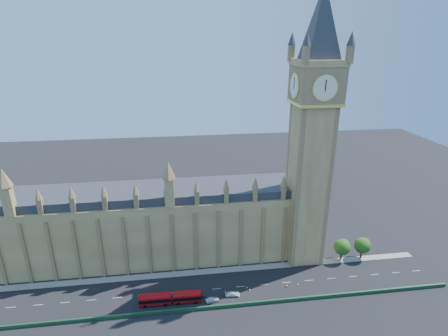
{
  "coord_description": "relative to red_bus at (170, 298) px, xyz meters",
  "views": [
    {
      "loc": [
        -6.32,
        -94.32,
        77.4
      ],
      "look_at": [
        7.83,
        10.0,
        38.87
      ],
      "focal_mm": 28.0,
      "sensor_mm": 36.0,
      "label": 1
    }
  ],
  "objects": [
    {
      "name": "ground",
      "position": [
        11.1,
        4.6,
        -1.71
      ],
      "size": [
        400.0,
        400.0,
        0.0
      ],
      "primitive_type": "plane",
      "color": "black",
      "rests_on": "ground"
    },
    {
      "name": "cone_d",
      "position": [
        25.77,
        2.18,
        -1.39
      ],
      "size": [
        0.54,
        0.54,
        0.65
      ],
      "rotation": [
        0.0,
        0.0,
        -0.41
      ],
      "color": "black",
      "rests_on": "ground"
    },
    {
      "name": "kerb_north",
      "position": [
        11.1,
        14.1,
        -1.63
      ],
      "size": [
        160.0,
        3.0,
        0.16
      ],
      "primitive_type": "cube",
      "color": "gray",
      "rests_on": "ground"
    },
    {
      "name": "car_silver",
      "position": [
        13.1,
        -1.28,
        -1.02
      ],
      "size": [
        4.32,
        1.96,
        1.37
      ],
      "primitive_type": "imported",
      "rotation": [
        0.0,
        0.0,
        1.7
      ],
      "color": "#A7ABAF",
      "rests_on": "ground"
    },
    {
      "name": "cone_b",
      "position": [
        25.1,
        3.46,
        -1.36
      ],
      "size": [
        0.54,
        0.54,
        0.71
      ],
      "rotation": [
        0.0,
        0.0,
        0.25
      ],
      "color": "black",
      "rests_on": "ground"
    },
    {
      "name": "palace_westminster",
      "position": [
        -13.9,
        26.6,
        12.16
      ],
      "size": [
        120.0,
        20.0,
        28.0
      ],
      "color": "olive",
      "rests_on": "ground"
    },
    {
      "name": "bridge_parapet",
      "position": [
        11.1,
        -4.4,
        -1.11
      ],
      "size": [
        160.0,
        0.6,
        1.2
      ],
      "primitive_type": "cube",
      "color": "#1E4C2D",
      "rests_on": "ground"
    },
    {
      "name": "tree_east_near",
      "position": [
        63.32,
        14.69,
        3.94
      ],
      "size": [
        6.0,
        6.0,
        8.5
      ],
      "color": "#382619",
      "rests_on": "ground"
    },
    {
      "name": "elizabeth_tower",
      "position": [
        49.1,
        18.59,
        52.85
      ],
      "size": [
        20.59,
        20.59,
        105.0
      ],
      "color": "olive",
      "rests_on": "ground"
    },
    {
      "name": "red_bus",
      "position": [
        0.0,
        0.0,
        0.0
      ],
      "size": [
        19.11,
        3.38,
        3.24
      ],
      "rotation": [
        0.0,
        0.0,
        -0.02
      ],
      "color": "#AF0B0F",
      "rests_on": "ground"
    },
    {
      "name": "car_white",
      "position": [
        19.77,
        0.54,
        -1.0
      ],
      "size": [
        4.97,
        2.31,
        1.41
      ],
      "primitive_type": "imported",
      "rotation": [
        0.0,
        0.0,
        1.5
      ],
      "color": "silver",
      "rests_on": "ground"
    },
    {
      "name": "cone_a",
      "position": [
        42.35,
        2.4,
        -1.36
      ],
      "size": [
        0.51,
        0.51,
        0.7
      ],
      "rotation": [
        0.0,
        0.0,
        -0.18
      ],
      "color": "black",
      "rests_on": "ground"
    },
    {
      "name": "cone_c",
      "position": [
        38.46,
        2.39,
        -1.32
      ],
      "size": [
        0.63,
        0.63,
        0.79
      ],
      "rotation": [
        0.0,
        0.0,
        0.31
      ],
      "color": "black",
      "rests_on": "ground"
    },
    {
      "name": "car_grey",
      "position": [
        9.1,
        1.44,
        -1.07
      ],
      "size": [
        3.77,
        1.57,
        1.28
      ],
      "primitive_type": "imported",
      "rotation": [
        0.0,
        0.0,
        1.59
      ],
      "color": "#3D3E44",
      "rests_on": "ground"
    },
    {
      "name": "tree_east_far",
      "position": [
        71.32,
        14.69,
        3.94
      ],
      "size": [
        6.0,
        6.0,
        8.5
      ],
      "color": "#382619",
      "rests_on": "ground"
    }
  ]
}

